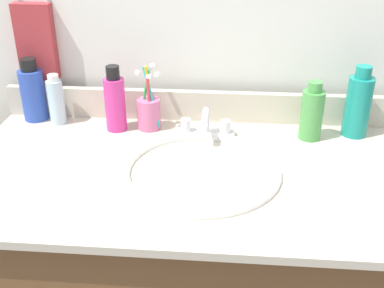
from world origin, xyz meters
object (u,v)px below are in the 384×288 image
at_px(hand_towel, 36,42).
at_px(bottle_toner_green, 312,113).
at_px(bottle_gel_clear, 56,101).
at_px(cup_pink, 149,111).
at_px(bottle_mouthwash_teal, 358,105).
at_px(faucet, 205,127).
at_px(bottle_shampoo_blue, 33,92).
at_px(bottle_soap_pink, 115,102).

height_order(hand_towel, bottle_toner_green, hand_towel).
distance_m(bottle_gel_clear, cup_pink, 0.27).
xyz_separation_m(hand_towel, bottle_mouthwash_teal, (0.92, -0.09, -0.13)).
relative_size(bottle_gel_clear, bottle_toner_green, 0.91).
bearing_deg(faucet, bottle_gel_clear, 172.70).
bearing_deg(bottle_shampoo_blue, cup_pink, -5.97).
xyz_separation_m(bottle_toner_green, bottle_soap_pink, (-0.54, 0.01, 0.01)).
distance_m(bottle_gel_clear, bottle_shampoo_blue, 0.08).
bearing_deg(bottle_mouthwash_teal, cup_pink, -179.38).
distance_m(bottle_mouthwash_teal, bottle_toner_green, 0.13).
bearing_deg(bottle_toner_green, hand_towel, 171.52).
distance_m(bottle_toner_green, cup_pink, 0.45).
relative_size(bottle_mouthwash_teal, bottle_toner_green, 1.21).
xyz_separation_m(hand_towel, bottle_toner_green, (0.79, -0.12, -0.15)).
distance_m(faucet, bottle_toner_green, 0.29).
bearing_deg(faucet, bottle_shampoo_blue, 171.28).
height_order(hand_towel, bottle_gel_clear, hand_towel).
bearing_deg(hand_towel, bottle_mouthwash_teal, -5.31).
distance_m(bottle_shampoo_blue, cup_pink, 0.35).
relative_size(hand_towel, bottle_mouthwash_teal, 1.10).
height_order(hand_towel, bottle_soap_pink, hand_towel).
bearing_deg(bottle_mouthwash_teal, bottle_toner_green, -165.66).
height_order(hand_towel, faucet, hand_towel).
bearing_deg(bottle_toner_green, faucet, -176.81).
height_order(hand_towel, bottle_shampoo_blue, hand_towel).
xyz_separation_m(hand_towel, bottle_gel_clear, (0.07, -0.08, -0.15)).
bearing_deg(bottle_gel_clear, bottle_mouthwash_teal, -0.51).
bearing_deg(bottle_gel_clear, cup_pink, -2.89).
height_order(bottle_mouthwash_teal, bottle_toner_green, bottle_mouthwash_teal).
bearing_deg(bottle_shampoo_blue, faucet, -8.72).
bearing_deg(hand_towel, bottle_gel_clear, -49.73).
relative_size(hand_towel, bottle_toner_green, 1.34).
bearing_deg(cup_pink, bottle_mouthwash_teal, 0.62).
xyz_separation_m(faucet, bottle_soap_pink, (-0.26, 0.03, 0.06)).
height_order(bottle_mouthwash_teal, cup_pink, bottle_mouthwash_teal).
height_order(bottle_toner_green, bottle_shampoo_blue, bottle_shampoo_blue).
bearing_deg(bottle_shampoo_blue, hand_towel, 79.54).
distance_m(bottle_mouthwash_teal, bottle_soap_pink, 0.67).
distance_m(bottle_toner_green, bottle_soap_pink, 0.54).
bearing_deg(hand_towel, bottle_shampoo_blue, -100.46).
bearing_deg(bottle_shampoo_blue, bottle_mouthwash_teal, -1.87).
relative_size(faucet, bottle_soap_pink, 0.85).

